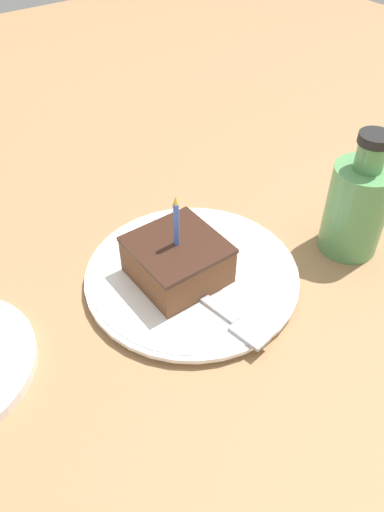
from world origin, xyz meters
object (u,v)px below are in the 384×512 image
(fork, at_px, (216,309))
(bottle, at_px, (357,206))
(cake_slice, at_px, (180,258))
(plate, at_px, (192,275))

(fork, bearing_deg, bottle, 179.14)
(bottle, bearing_deg, cake_slice, -19.10)
(cake_slice, bearing_deg, plate, 160.48)
(fork, bearing_deg, cake_slice, -91.66)
(fork, relative_size, bottle, 1.00)
(plate, xyz_separation_m, fork, (0.02, 0.07, 0.01))
(plate, relative_size, cake_slice, 2.23)
(plate, bearing_deg, fork, 76.77)
(cake_slice, relative_size, fork, 0.71)
(cake_slice, height_order, bottle, bottle)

